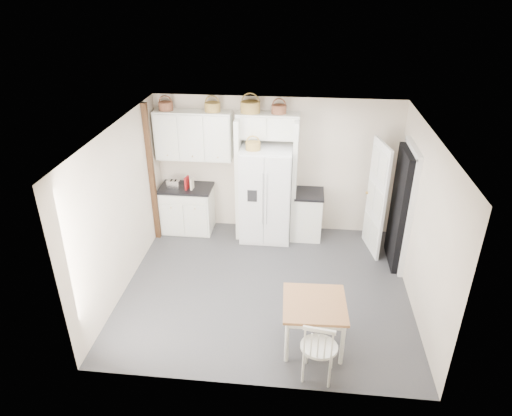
# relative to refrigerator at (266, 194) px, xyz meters

# --- Properties ---
(floor) EXTENTS (4.50, 4.50, 0.00)m
(floor) POSITION_rel_refrigerator_xyz_m (0.15, -1.60, -0.89)
(floor) COLOR #404040
(floor) RESTS_ON ground
(ceiling) EXTENTS (4.50, 4.50, 0.00)m
(ceiling) POSITION_rel_refrigerator_xyz_m (0.15, -1.60, 1.71)
(ceiling) COLOR white
(ceiling) RESTS_ON wall_back
(wall_back) EXTENTS (4.50, 0.00, 4.50)m
(wall_back) POSITION_rel_refrigerator_xyz_m (0.15, 0.40, 0.41)
(wall_back) COLOR beige
(wall_back) RESTS_ON floor
(wall_left) EXTENTS (0.00, 4.00, 4.00)m
(wall_left) POSITION_rel_refrigerator_xyz_m (-2.10, -1.60, 0.41)
(wall_left) COLOR beige
(wall_left) RESTS_ON floor
(wall_right) EXTENTS (0.00, 4.00, 4.00)m
(wall_right) POSITION_rel_refrigerator_xyz_m (2.40, -1.60, 0.41)
(wall_right) COLOR beige
(wall_right) RESTS_ON floor
(refrigerator) EXTENTS (0.92, 0.74, 1.79)m
(refrigerator) POSITION_rel_refrigerator_xyz_m (0.00, 0.00, 0.00)
(refrigerator) COLOR silver
(refrigerator) RESTS_ON floor
(base_cab_left) EXTENTS (0.95, 0.60, 0.88)m
(base_cab_left) POSITION_rel_refrigerator_xyz_m (-1.53, 0.10, -0.45)
(base_cab_left) COLOR white
(base_cab_left) RESTS_ON floor
(base_cab_right) EXTENTS (0.50, 0.60, 0.88)m
(base_cab_right) POSITION_rel_refrigerator_xyz_m (0.79, 0.10, -0.46)
(base_cab_right) COLOR white
(base_cab_right) RESTS_ON floor
(dining_table) EXTENTS (0.86, 0.86, 0.69)m
(dining_table) POSITION_rel_refrigerator_xyz_m (0.88, -2.79, -0.55)
(dining_table) COLOR brown
(dining_table) RESTS_ON floor
(windsor_chair) EXTENTS (0.51, 0.48, 0.94)m
(windsor_chair) POSITION_rel_refrigerator_xyz_m (0.94, -3.35, -0.42)
(windsor_chair) COLOR white
(windsor_chair) RESTS_ON floor
(counter_left) EXTENTS (0.99, 0.64, 0.04)m
(counter_left) POSITION_rel_refrigerator_xyz_m (-1.53, 0.10, 0.01)
(counter_left) COLOR black
(counter_left) RESTS_ON base_cab_left
(counter_right) EXTENTS (0.54, 0.64, 0.04)m
(counter_right) POSITION_rel_refrigerator_xyz_m (0.79, 0.10, 0.00)
(counter_right) COLOR black
(counter_right) RESTS_ON base_cab_right
(toaster) EXTENTS (0.25, 0.16, 0.16)m
(toaster) POSITION_rel_refrigerator_xyz_m (-1.74, 0.01, 0.11)
(toaster) COLOR silver
(toaster) RESTS_ON counter_left
(cookbook_red) EXTENTS (0.06, 0.17, 0.24)m
(cookbook_red) POSITION_rel_refrigerator_xyz_m (-1.49, 0.02, 0.15)
(cookbook_red) COLOR maroon
(cookbook_red) RESTS_ON counter_left
(cookbook_cream) EXTENTS (0.05, 0.14, 0.21)m
(cookbook_cream) POSITION_rel_refrigerator_xyz_m (-1.39, 0.02, 0.13)
(cookbook_cream) COLOR beige
(cookbook_cream) RESTS_ON counter_left
(basket_upper_a) EXTENTS (0.26, 0.26, 0.15)m
(basket_upper_a) POSITION_rel_refrigerator_xyz_m (-1.82, 0.23, 1.53)
(basket_upper_a) COLOR brown
(basket_upper_a) RESTS_ON upper_cabinet
(basket_upper_c) EXTENTS (0.28, 0.28, 0.16)m
(basket_upper_c) POSITION_rel_refrigerator_xyz_m (-0.98, 0.23, 1.54)
(basket_upper_c) COLOR olive
(basket_upper_c) RESTS_ON upper_cabinet
(basket_bridge_a) EXTENTS (0.34, 0.34, 0.19)m
(basket_bridge_a) POSITION_rel_refrigerator_xyz_m (-0.31, 0.23, 1.55)
(basket_bridge_a) COLOR olive
(basket_bridge_a) RESTS_ON bridge_cabinet
(basket_bridge_b) EXTENTS (0.26, 0.26, 0.15)m
(basket_bridge_b) POSITION_rel_refrigerator_xyz_m (0.19, 0.23, 1.53)
(basket_bridge_b) COLOR brown
(basket_bridge_b) RESTS_ON bridge_cabinet
(basket_fridge_a) EXTENTS (0.26, 0.26, 0.14)m
(basket_fridge_a) POSITION_rel_refrigerator_xyz_m (-0.23, -0.10, 0.96)
(basket_fridge_a) COLOR olive
(basket_fridge_a) RESTS_ON refrigerator
(upper_cabinet) EXTENTS (1.40, 0.34, 0.90)m
(upper_cabinet) POSITION_rel_refrigerator_xyz_m (-1.35, 0.23, 1.01)
(upper_cabinet) COLOR white
(upper_cabinet) RESTS_ON wall_back
(bridge_cabinet) EXTENTS (1.12, 0.34, 0.45)m
(bridge_cabinet) POSITION_rel_refrigerator_xyz_m (-0.00, 0.23, 1.23)
(bridge_cabinet) COLOR white
(bridge_cabinet) RESTS_ON wall_back
(fridge_panel_left) EXTENTS (0.08, 0.60, 2.30)m
(fridge_panel_left) POSITION_rel_refrigerator_xyz_m (-0.51, 0.10, 0.26)
(fridge_panel_left) COLOR white
(fridge_panel_left) RESTS_ON floor
(fridge_panel_right) EXTENTS (0.08, 0.60, 2.30)m
(fridge_panel_right) POSITION_rel_refrigerator_xyz_m (0.51, 0.10, 0.26)
(fridge_panel_right) COLOR white
(fridge_panel_right) RESTS_ON floor
(trim_post) EXTENTS (0.09, 0.09, 2.60)m
(trim_post) POSITION_rel_refrigerator_xyz_m (-2.05, -0.25, 0.41)
(trim_post) COLOR black
(trim_post) RESTS_ON floor
(doorway_void) EXTENTS (0.18, 0.85, 2.05)m
(doorway_void) POSITION_rel_refrigerator_xyz_m (2.31, -0.60, 0.13)
(doorway_void) COLOR black
(doorway_void) RESTS_ON floor
(door_slab) EXTENTS (0.21, 0.79, 2.05)m
(door_slab) POSITION_rel_refrigerator_xyz_m (1.95, -0.27, 0.13)
(door_slab) COLOR white
(door_slab) RESTS_ON floor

